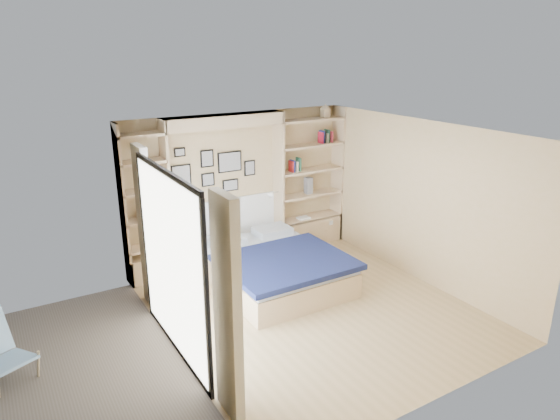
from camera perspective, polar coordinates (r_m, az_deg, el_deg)
ground at (r=7.18m, az=3.61°, el=-11.14°), size 4.50×4.50×0.00m
room_shell at (r=7.77m, az=-4.95°, el=-0.14°), size 4.50×4.50×4.50m
bed at (r=7.76m, az=-0.82°, el=-6.41°), size 1.83×2.40×1.07m
photo_gallery at (r=8.22m, az=-7.65°, el=4.60°), size 1.48×0.02×0.82m
reading_lamps at (r=8.22m, az=-5.91°, el=1.01°), size 1.92×0.12×0.15m
shelf_decor at (r=8.79m, az=2.12°, el=6.28°), size 3.54×0.23×2.03m
deck at (r=6.21m, az=-26.61°, el=-18.46°), size 3.20×4.00×0.05m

